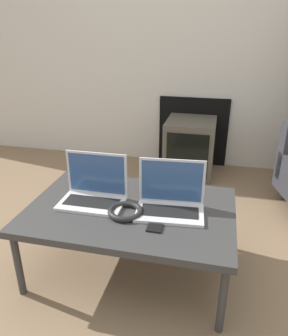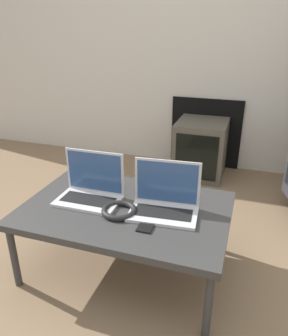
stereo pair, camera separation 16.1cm
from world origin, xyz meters
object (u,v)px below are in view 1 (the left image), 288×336
(laptop_right, at_px, (171,199))
(phone, at_px, (156,224))
(headphones, at_px, (126,212))
(tv, at_px, (190,147))
(laptop_left, at_px, (94,191))

(laptop_right, xyz_separation_m, phone, (-0.04, -0.15, -0.06))
(laptop_right, height_order, headphones, laptop_right)
(laptop_right, relative_size, tv, 0.71)
(headphones, relative_size, tv, 0.36)
(headphones, height_order, phone, headphones)
(headphones, bearing_deg, phone, -18.92)
(laptop_left, height_order, laptop_right, same)
(phone, bearing_deg, tv, 89.70)
(laptop_left, bearing_deg, tv, 73.86)
(laptop_right, xyz_separation_m, headphones, (-0.21, -0.09, -0.05))
(laptop_left, bearing_deg, laptop_right, -0.81)
(laptop_right, distance_m, tv, 1.38)
(laptop_left, distance_m, headphones, 0.22)
(phone, xyz_separation_m, tv, (0.01, 1.51, -0.14))
(laptop_left, height_order, phone, laptop_left)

